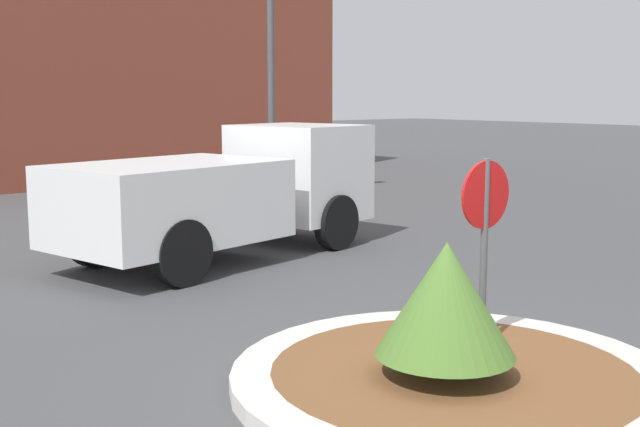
% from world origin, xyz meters
% --- Properties ---
extents(ground_plane, '(120.00, 120.00, 0.00)m').
position_xyz_m(ground_plane, '(0.00, 0.00, 0.00)').
color(ground_plane, '#474749').
extents(traffic_island, '(4.07, 4.07, 0.16)m').
position_xyz_m(traffic_island, '(0.00, 0.00, 0.08)').
color(traffic_island, beige).
rests_on(traffic_island, ground_plane).
extents(stop_sign, '(0.66, 0.07, 2.04)m').
position_xyz_m(stop_sign, '(0.67, 0.24, 1.40)').
color(stop_sign, '#4C4C51').
rests_on(stop_sign, ground_plane).
extents(island_shrub, '(1.24, 1.24, 1.22)m').
position_xyz_m(island_shrub, '(-0.21, -0.08, 0.88)').
color(island_shrub, brown).
rests_on(island_shrub, traffic_island).
extents(utility_truck, '(5.92, 3.26, 2.11)m').
position_xyz_m(utility_truck, '(1.58, 6.35, 1.10)').
color(utility_truck, white).
rests_on(utility_truck, ground_plane).
extents(storefront_building, '(15.22, 6.07, 7.56)m').
position_xyz_m(storefront_building, '(5.08, 20.22, 3.78)').
color(storefront_building, brown).
rests_on(storefront_building, ground_plane).
extents(light_pole, '(0.70, 0.30, 7.26)m').
position_xyz_m(light_pole, '(5.63, 10.89, 4.20)').
color(light_pole, '#4C4C51').
rests_on(light_pole, ground_plane).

